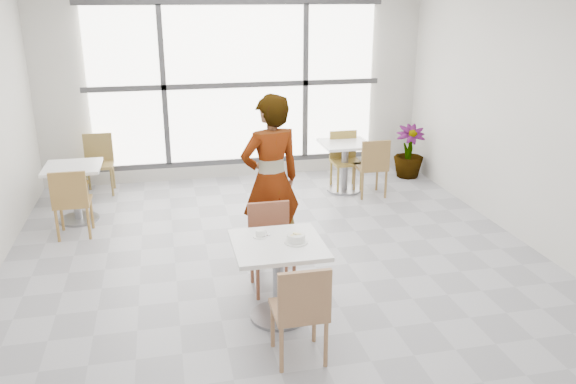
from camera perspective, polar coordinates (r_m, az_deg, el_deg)
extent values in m
plane|color=#9E9EA5|center=(6.28, -0.59, -7.77)|extent=(7.00, 7.00, 0.00)
plane|color=silver|center=(9.16, -5.21, 10.58)|extent=(6.00, 0.00, 6.00)
plane|color=silver|center=(2.66, 15.38, -11.86)|extent=(6.00, 0.00, 6.00)
plane|color=silver|center=(7.01, 24.29, 6.38)|extent=(0.00, 7.00, 7.00)
cube|color=white|center=(9.10, -5.16, 10.53)|extent=(4.40, 0.04, 2.40)
cube|color=#3F3F42|center=(9.07, -5.14, 10.50)|extent=(4.60, 0.05, 0.08)
cube|color=#3F3F42|center=(9.00, -12.20, 10.09)|extent=(0.08, 0.05, 2.40)
cube|color=#3F3F42|center=(9.28, 1.73, 10.75)|extent=(0.08, 0.05, 2.40)
cube|color=#3F3F42|center=(9.33, -4.92, 3.07)|extent=(4.60, 0.05, 0.08)
cube|color=#3F3F42|center=(8.98, -5.38, 18.22)|extent=(4.60, 0.05, 0.08)
cube|color=white|center=(5.11, -0.99, -5.26)|extent=(0.80, 0.80, 0.04)
cylinder|color=gray|center=(5.28, -0.97, -8.97)|extent=(0.10, 0.10, 0.71)
cylinder|color=gray|center=(5.45, -0.95, -12.13)|extent=(0.52, 0.52, 0.03)
cube|color=#A37650|center=(4.72, 1.06, -11.62)|extent=(0.42, 0.42, 0.04)
cube|color=#A37650|center=(4.44, 1.66, -10.28)|extent=(0.42, 0.04, 0.42)
cylinder|color=#A37650|center=(5.02, 2.61, -12.57)|extent=(0.04, 0.04, 0.41)
cylinder|color=#A37650|center=(4.73, 3.77, -14.79)|extent=(0.04, 0.04, 0.41)
cylinder|color=#A37650|center=(4.95, -1.53, -13.05)|extent=(0.04, 0.04, 0.41)
cylinder|color=#A37650|center=(4.65, -0.65, -15.35)|extent=(0.04, 0.04, 0.41)
cube|color=brown|center=(5.73, -1.56, -5.78)|extent=(0.42, 0.42, 0.04)
cube|color=brown|center=(5.81, -1.93, -2.95)|extent=(0.42, 0.04, 0.42)
cylinder|color=brown|center=(5.64, -3.00, -8.76)|extent=(0.04, 0.04, 0.41)
cylinder|color=brown|center=(5.96, -3.58, -7.18)|extent=(0.04, 0.04, 0.41)
cylinder|color=brown|center=(5.70, 0.61, -8.41)|extent=(0.04, 0.04, 0.41)
cylinder|color=brown|center=(6.02, -0.17, -6.87)|extent=(0.04, 0.04, 0.41)
cylinder|color=white|center=(5.11, 0.79, -4.97)|extent=(0.21, 0.21, 0.01)
cylinder|color=white|center=(5.09, 0.80, -4.55)|extent=(0.16, 0.16, 0.07)
torus|color=white|center=(5.08, 0.80, -4.23)|extent=(0.16, 0.16, 0.01)
cylinder|color=#D3C18B|center=(5.09, 0.80, -4.57)|extent=(0.14, 0.14, 0.05)
cylinder|color=beige|center=(5.08, 0.98, -4.17)|extent=(0.03, 0.03, 0.01)
cylinder|color=beige|center=(5.08, 0.79, -4.22)|extent=(0.03, 0.03, 0.02)
cylinder|color=beige|center=(5.06, 1.03, -4.37)|extent=(0.03, 0.03, 0.02)
cylinder|color=beige|center=(5.08, 0.64, -4.13)|extent=(0.03, 0.03, 0.02)
cylinder|color=beige|center=(5.08, 0.90, -4.22)|extent=(0.03, 0.03, 0.02)
cylinder|color=beige|center=(5.05, 0.40, -4.34)|extent=(0.03, 0.03, 0.01)
cylinder|color=#F6EB9F|center=(5.08, 0.79, -4.15)|extent=(0.03, 0.03, 0.01)
cylinder|color=beige|center=(5.08, 1.24, -4.22)|extent=(0.03, 0.03, 0.01)
cylinder|color=beige|center=(5.07, 0.34, -4.31)|extent=(0.03, 0.03, 0.02)
cylinder|color=beige|center=(5.08, 0.67, -4.23)|extent=(0.03, 0.03, 0.01)
cylinder|color=beige|center=(5.07, 0.83, -4.20)|extent=(0.03, 0.03, 0.02)
cylinder|color=beige|center=(5.07, 0.96, -4.25)|extent=(0.03, 0.03, 0.01)
cylinder|color=#F7ED9F|center=(5.11, 0.89, -4.09)|extent=(0.03, 0.03, 0.02)
cylinder|color=white|center=(5.23, -2.78, -4.40)|extent=(0.13, 0.13, 0.01)
cylinder|color=white|center=(5.22, -2.79, -4.06)|extent=(0.08, 0.08, 0.06)
torus|color=white|center=(5.23, -2.32, -4.02)|extent=(0.05, 0.01, 0.05)
cylinder|color=black|center=(5.21, -2.79, -3.82)|extent=(0.07, 0.07, 0.00)
cube|color=silver|center=(5.22, -2.20, -4.37)|extent=(0.09, 0.05, 0.00)
sphere|color=silver|center=(5.24, -1.86, -4.27)|extent=(0.02, 0.02, 0.02)
imported|color=black|center=(6.18, -1.72, 1.14)|extent=(0.77, 0.60, 1.87)
cube|color=white|center=(7.88, -20.57, 2.31)|extent=(0.70, 0.70, 0.04)
cylinder|color=gray|center=(7.99, -20.26, -0.26)|extent=(0.10, 0.10, 0.71)
cylinder|color=gray|center=(8.10, -19.99, -2.53)|extent=(0.52, 0.52, 0.03)
cube|color=white|center=(8.59, 5.71, 4.76)|extent=(0.70, 0.70, 0.04)
cylinder|color=gray|center=(8.69, 5.63, 2.37)|extent=(0.10, 0.10, 0.71)
cylinder|color=gray|center=(8.80, 5.55, 0.24)|extent=(0.52, 0.52, 0.03)
cube|color=#A4793C|center=(7.49, -20.53, -0.94)|extent=(0.42, 0.42, 0.04)
cube|color=#A4793C|center=(7.24, -20.92, 0.26)|extent=(0.42, 0.04, 0.42)
cylinder|color=#A4793C|center=(7.71, -18.86, -1.98)|extent=(0.04, 0.04, 0.41)
cylinder|color=#A4793C|center=(7.37, -19.12, -2.96)|extent=(0.04, 0.04, 0.41)
cylinder|color=#A4793C|center=(7.76, -21.49, -2.15)|extent=(0.04, 0.04, 0.41)
cylinder|color=#A4793C|center=(7.43, -21.88, -3.13)|extent=(0.04, 0.04, 0.41)
cube|color=olive|center=(8.98, -18.24, 2.53)|extent=(0.42, 0.42, 0.04)
cube|color=olive|center=(9.10, -18.28, 4.24)|extent=(0.42, 0.04, 0.42)
cylinder|color=olive|center=(8.89, -19.34, 0.73)|extent=(0.04, 0.04, 0.41)
cylinder|color=olive|center=(9.23, -19.11, 1.41)|extent=(0.04, 0.04, 0.41)
cylinder|color=olive|center=(8.85, -17.03, 0.89)|extent=(0.04, 0.04, 0.41)
cylinder|color=olive|center=(9.20, -16.89, 1.58)|extent=(0.04, 0.04, 0.41)
cube|color=olive|center=(8.53, 8.17, 2.46)|extent=(0.42, 0.42, 0.04)
cube|color=olive|center=(8.30, 8.69, 3.62)|extent=(0.42, 0.04, 0.42)
cylinder|color=olive|center=(8.82, 8.79, 1.46)|extent=(0.04, 0.04, 0.41)
cylinder|color=olive|center=(8.50, 9.65, 0.74)|extent=(0.04, 0.04, 0.41)
cylinder|color=olive|center=(8.70, 6.58, 1.31)|extent=(0.04, 0.04, 0.41)
cylinder|color=olive|center=(8.38, 7.36, 0.58)|extent=(0.04, 0.04, 0.41)
cube|color=olive|center=(8.74, 5.79, 2.96)|extent=(0.42, 0.42, 0.04)
cube|color=olive|center=(8.85, 5.46, 4.72)|extent=(0.42, 0.04, 0.42)
cylinder|color=olive|center=(8.59, 4.97, 1.12)|extent=(0.04, 0.04, 0.41)
cylinder|color=olive|center=(8.91, 4.29, 1.82)|extent=(0.04, 0.04, 0.41)
cylinder|color=olive|center=(8.70, 7.24, 1.28)|extent=(0.04, 0.04, 0.41)
cylinder|color=olive|center=(9.02, 6.48, 1.96)|extent=(0.04, 0.04, 0.41)
imported|color=#4D733F|center=(8.75, -20.26, 1.25)|extent=(0.75, 0.70, 0.68)
imported|color=#50803B|center=(9.51, 11.89, 3.94)|extent=(0.56, 0.56, 0.85)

